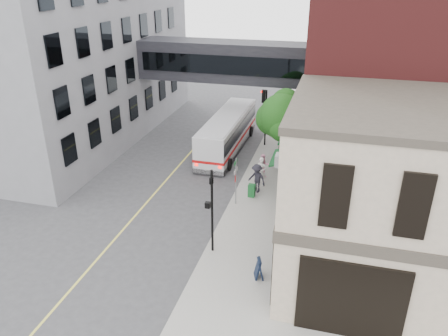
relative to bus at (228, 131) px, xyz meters
The scene contains 17 objects.
ground 15.85m from the bus, 81.45° to the right, with size 120.00×120.00×0.00m, color #38383A.
sidewalk_main 4.86m from the bus, 20.20° to the right, with size 4.00×60.00×0.15m, color gray.
corner_building 17.89m from the bus, 50.23° to the right, with size 10.19×8.12×8.45m.
brick_building 13.48m from the bus, ahead, with size 13.76×18.00×14.00m.
opposite_building 15.64m from the bus, behind, with size 14.00×24.00×14.00m, color slate.
skyway_bridge 5.54m from the bus, 105.25° to the left, with size 14.00×3.18×3.00m.
traffic_signal_near 13.94m from the bus, 78.72° to the right, with size 0.44×0.22×4.60m.
traffic_signal_far 3.46m from the bus, 28.27° to the left, with size 0.53×0.28×4.50m.
street_sign_pole 9.03m from the bus, 72.34° to the right, with size 0.08×0.75×3.00m.
street_tree 5.64m from the bus, 27.67° to the right, with size 3.80×3.20×5.60m.
lane_marking 6.39m from the bus, 115.37° to the right, with size 0.12×40.00×0.01m, color #D8CC4C.
bus is the anchor object (origin of this frame).
pedestrian_a 6.89m from the bus, 56.93° to the right, with size 0.70×0.46×1.93m, color silver.
pedestrian_b 5.90m from the bus, 50.96° to the right, with size 0.82×0.64×1.68m, color #F09BBE.
pedestrian_c 7.70m from the bus, 61.47° to the right, with size 1.23×0.70×1.90m, color black.
newspaper_box 8.31m from the bus, 64.92° to the right, with size 0.41×0.37×0.83m, color #135422.
sandwich_board 16.06m from the bus, 70.29° to the right, with size 0.36×0.55×0.99m, color black.
Camera 1 is at (5.70, -15.61, 13.23)m, focal length 35.00 mm.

